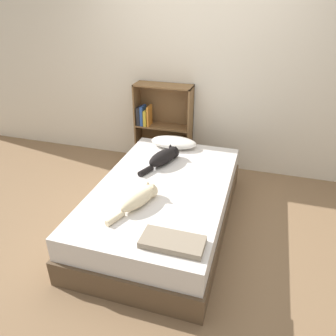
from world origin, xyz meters
The scene contains 8 objects.
ground_plane centered at (0.00, 0.00, 0.00)m, with size 8.00×8.00×0.00m, color #846647.
wall_back centered at (0.00, 1.44, 1.25)m, with size 8.00×0.06×2.50m.
bed centered at (0.00, 0.00, 0.23)m, with size 1.25×2.08×0.46m.
pillow centered at (-0.15, 0.86, 0.52)m, with size 0.55×0.30×0.11m.
cat_light centered at (-0.09, -0.37, 0.53)m, with size 0.29×0.58×0.15m.
cat_dark centered at (-0.13, 0.43, 0.53)m, with size 0.31×0.58×0.16m.
bookshelf centered at (-0.43, 1.31, 0.56)m, with size 0.74×0.26×1.09m.
blanket_fold centered at (0.32, -0.79, 0.49)m, with size 0.47×0.23×0.05m.
Camera 1 is at (0.83, -2.56, 2.11)m, focal length 35.00 mm.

